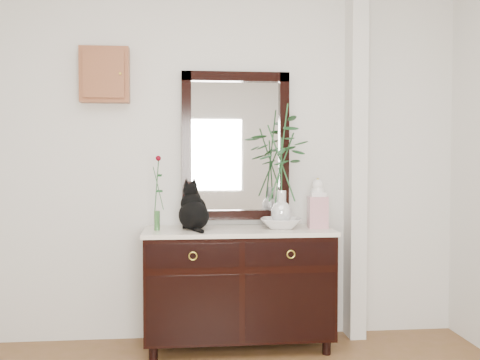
{
  "coord_description": "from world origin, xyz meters",
  "views": [
    {
      "loc": [
        -0.25,
        -2.01,
        1.34
      ],
      "look_at": [
        0.1,
        1.63,
        1.2
      ],
      "focal_mm": 40.0,
      "sensor_mm": 36.0,
      "label": 1
    }
  ],
  "objects": [
    {
      "name": "wall_back",
      "position": [
        0.0,
        1.98,
        1.35
      ],
      "size": [
        3.6,
        0.04,
        2.7
      ],
      "primitive_type": "cube",
      "color": "silver",
      "rests_on": "ground"
    },
    {
      "name": "pilaster",
      "position": [
        1.0,
        1.9,
        1.35
      ],
      "size": [
        0.12,
        0.2,
        2.7
      ],
      "primitive_type": "cube",
      "color": "silver",
      "rests_on": "ground"
    },
    {
      "name": "sideboard",
      "position": [
        0.1,
        1.73,
        0.47
      ],
      "size": [
        1.33,
        0.52,
        0.82
      ],
      "color": "black",
      "rests_on": "ground"
    },
    {
      "name": "wall_mirror",
      "position": [
        0.1,
        1.97,
        1.44
      ],
      "size": [
        0.8,
        0.06,
        1.1
      ],
      "color": "black",
      "rests_on": "wall_back"
    },
    {
      "name": "key_cabinet",
      "position": [
        -0.85,
        1.94,
        1.95
      ],
      "size": [
        0.35,
        0.1,
        0.4
      ],
      "primitive_type": "cube",
      "color": "brown",
      "rests_on": "wall_back"
    },
    {
      "name": "cat",
      "position": [
        -0.22,
        1.72,
        1.02
      ],
      "size": [
        0.32,
        0.35,
        0.33
      ],
      "primitive_type": null,
      "rotation": [
        0.0,
        0.0,
        0.34
      ],
      "color": "black",
      "rests_on": "sideboard"
    },
    {
      "name": "lotus_bowl",
      "position": [
        0.41,
        1.73,
        0.89
      ],
      "size": [
        0.34,
        0.34,
        0.07
      ],
      "primitive_type": "imported",
      "rotation": [
        0.0,
        0.0,
        -0.16
      ],
      "color": "silver",
      "rests_on": "sideboard"
    },
    {
      "name": "vase_branches",
      "position": [
        0.41,
        1.73,
        1.31
      ],
      "size": [
        0.49,
        0.49,
        0.88
      ],
      "primitive_type": null,
      "rotation": [
        0.0,
        0.0,
        0.19
      ],
      "color": "silver",
      "rests_on": "lotus_bowl"
    },
    {
      "name": "bud_vase_rose",
      "position": [
        -0.47,
        1.71,
        1.11
      ],
      "size": [
        0.07,
        0.07,
        0.53
      ],
      "primitive_type": null,
      "rotation": [
        0.0,
        0.0,
        -0.15
      ],
      "color": "#336230",
      "rests_on": "sideboard"
    },
    {
      "name": "ginger_jar",
      "position": [
        0.67,
        1.74,
        1.03
      ],
      "size": [
        0.14,
        0.14,
        0.36
      ],
      "primitive_type": null,
      "rotation": [
        0.0,
        0.0,
        -0.06
      ],
      "color": "white",
      "rests_on": "sideboard"
    }
  ]
}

